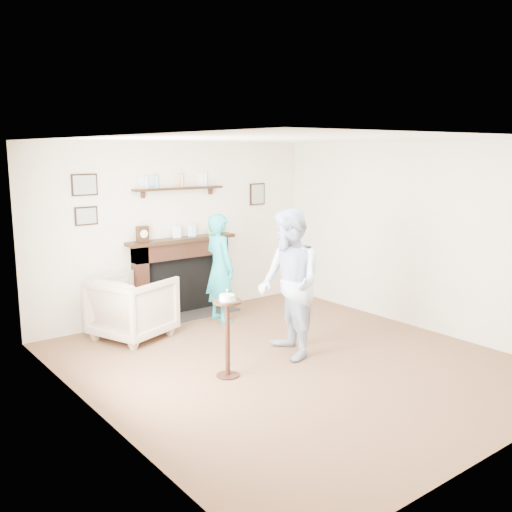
# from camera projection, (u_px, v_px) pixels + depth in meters

# --- Properties ---
(ground) EXTENTS (5.00, 5.00, 0.00)m
(ground) POSITION_uv_depth(u_px,v_px,m) (290.00, 362.00, 6.52)
(ground) COLOR brown
(ground) RESTS_ON ground
(room_shell) EXTENTS (4.54, 5.02, 2.52)m
(room_shell) POSITION_uv_depth(u_px,v_px,m) (253.00, 215.00, 6.76)
(room_shell) COLOR white
(room_shell) RESTS_ON ground
(armchair) EXTENTS (1.13, 1.11, 0.81)m
(armchair) POSITION_uv_depth(u_px,v_px,m) (134.00, 337.00, 7.38)
(armchair) COLOR tan
(armchair) RESTS_ON ground
(man) EXTENTS (0.90, 1.01, 1.74)m
(man) POSITION_uv_depth(u_px,v_px,m) (289.00, 356.00, 6.71)
(man) COLOR silver
(man) RESTS_ON ground
(woman) EXTENTS (0.39, 0.57, 1.53)m
(woman) POSITION_uv_depth(u_px,v_px,m) (220.00, 321.00, 8.10)
(woman) COLOR #21BCBC
(woman) RESTS_ON ground
(pedestal_table) EXTENTS (0.30, 0.30, 0.96)m
(pedestal_table) POSITION_uv_depth(u_px,v_px,m) (227.00, 323.00, 6.01)
(pedestal_table) COLOR black
(pedestal_table) RESTS_ON ground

